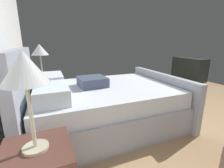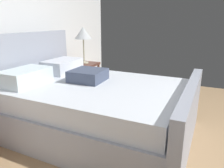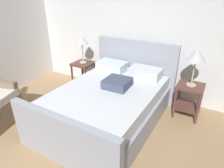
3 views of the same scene
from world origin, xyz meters
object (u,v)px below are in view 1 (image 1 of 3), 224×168
nightstand_right (44,87)px  table_lamp_right (40,50)px  bed (101,104)px  table_lamp_left (25,72)px  dresser (189,69)px

nightstand_right → table_lamp_right: size_ratio=0.94×
bed → table_lamp_left: (-1.15, 0.84, 0.76)m
table_lamp_right → nightstand_right: bearing=-116.6°
bed → dresser: size_ratio=1.96×
table_lamp_left → dresser: 5.61m
table_lamp_left → dresser: size_ratio=0.54×
dresser → nightstand_right: bearing=97.5°
bed → nightstand_right: size_ratio=3.82×
table_lamp_right → dresser: bearing=-82.5°
bed → dresser: (1.77, -3.89, 0.02)m
bed → table_lamp_right: size_ratio=3.58×
table_lamp_left → nightstand_right: bearing=-1.2°
table_lamp_right → dresser: 4.78m
nightstand_right → table_lamp_left: 2.41m
bed → dresser: bearing=-65.5°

